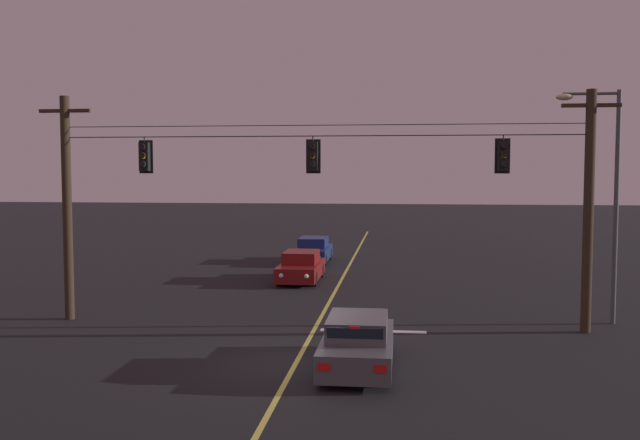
# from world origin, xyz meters

# --- Properties ---
(ground_plane) EXTENTS (180.00, 180.00, 0.00)m
(ground_plane) POSITION_xyz_m (0.00, 0.00, 0.00)
(ground_plane) COLOR black
(lane_centre_stripe) EXTENTS (0.14, 60.00, 0.01)m
(lane_centre_stripe) POSITION_xyz_m (0.00, 10.67, 0.00)
(lane_centre_stripe) COLOR #D1C64C
(lane_centre_stripe) RESTS_ON ground
(stop_bar_paint) EXTENTS (3.40, 0.36, 0.01)m
(stop_bar_paint) POSITION_xyz_m (1.90, 4.07, 0.00)
(stop_bar_paint) COLOR silver
(stop_bar_paint) RESTS_ON ground
(signal_span_assembly) EXTENTS (19.04, 0.32, 7.67)m
(signal_span_assembly) POSITION_xyz_m (0.00, 4.67, 3.99)
(signal_span_assembly) COLOR #38281C
(signal_span_assembly) RESTS_ON ground
(traffic_light_leftmost) EXTENTS (0.48, 0.41, 1.22)m
(traffic_light_leftmost) POSITION_xyz_m (-5.83, 4.65, 5.61)
(traffic_light_leftmost) COLOR black
(traffic_light_left_inner) EXTENTS (0.48, 0.41, 1.22)m
(traffic_light_left_inner) POSITION_xyz_m (-0.12, 4.65, 5.61)
(traffic_light_left_inner) COLOR black
(traffic_light_centre) EXTENTS (0.48, 0.41, 1.22)m
(traffic_light_centre) POSITION_xyz_m (5.96, 4.65, 5.61)
(traffic_light_centre) COLOR black
(car_waiting_near_lane) EXTENTS (1.80, 4.33, 1.39)m
(car_waiting_near_lane) POSITION_xyz_m (1.67, -0.17, 0.65)
(car_waiting_near_lane) COLOR #4C4C51
(car_waiting_near_lane) RESTS_ON ground
(car_oncoming_lead) EXTENTS (1.80, 4.42, 1.39)m
(car_oncoming_lead) POSITION_xyz_m (-1.85, 13.86, 0.65)
(car_oncoming_lead) COLOR maroon
(car_oncoming_lead) RESTS_ON ground
(car_oncoming_trailing) EXTENTS (1.80, 4.42, 1.39)m
(car_oncoming_trailing) POSITION_xyz_m (-2.13, 20.60, 0.65)
(car_oncoming_trailing) COLOR navy
(car_oncoming_trailing) RESTS_ON ground
(street_lamp_corner) EXTENTS (2.11, 0.30, 7.79)m
(street_lamp_corner) POSITION_xyz_m (9.54, 6.06, 4.70)
(street_lamp_corner) COLOR #4C4F54
(street_lamp_corner) RESTS_ON ground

